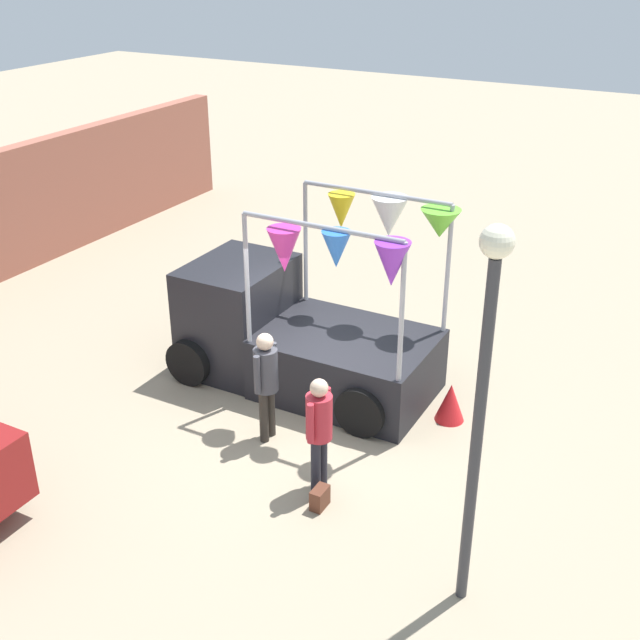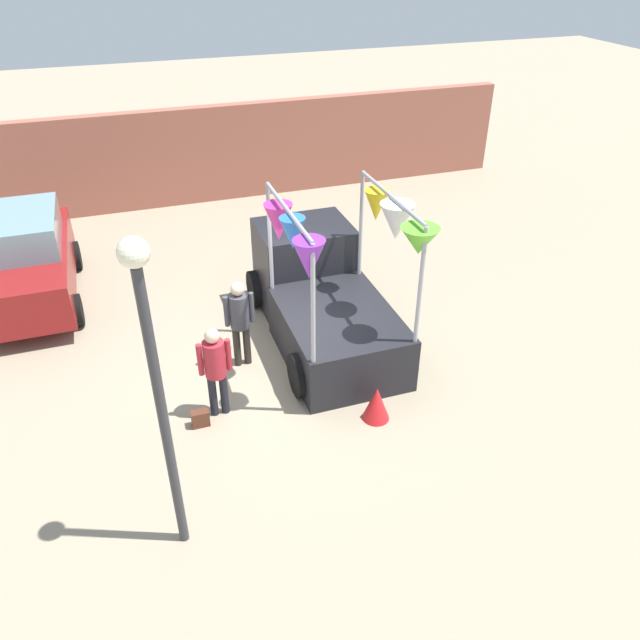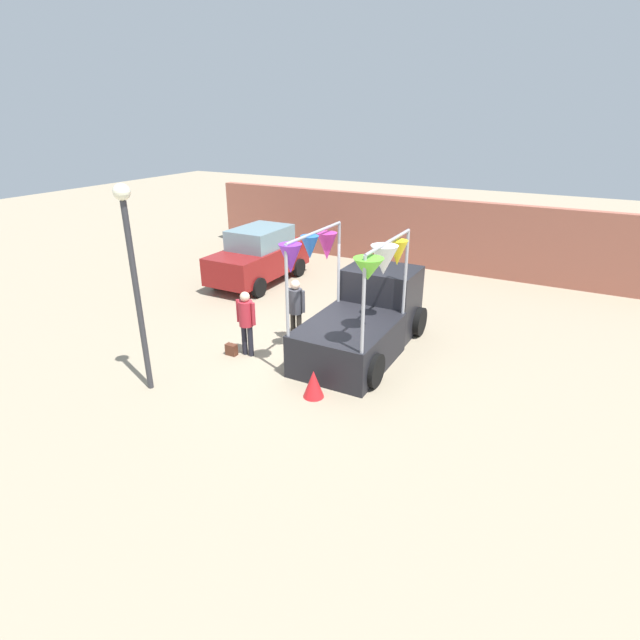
% 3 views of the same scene
% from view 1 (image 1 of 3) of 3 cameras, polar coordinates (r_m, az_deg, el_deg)
% --- Properties ---
extents(ground_plane, '(60.00, 60.00, 0.00)m').
position_cam_1_polar(ground_plane, '(12.11, -0.94, -6.95)').
color(ground_plane, gray).
extents(vendor_truck, '(2.43, 4.18, 3.06)m').
position_cam_1_polar(vendor_truck, '(12.73, -1.98, -0.55)').
color(vendor_truck, black).
rests_on(vendor_truck, ground).
extents(person_customer, '(0.53, 0.34, 1.63)m').
position_cam_1_polar(person_customer, '(10.18, -0.06, -7.42)').
color(person_customer, black).
rests_on(person_customer, ground).
extents(person_vendor, '(0.53, 0.34, 1.67)m').
position_cam_1_polar(person_vendor, '(11.16, -3.86, -4.03)').
color(person_vendor, '#2D2823').
rests_on(person_vendor, ground).
extents(handbag, '(0.28, 0.16, 0.28)m').
position_cam_1_polar(handbag, '(10.34, -0.01, -12.53)').
color(handbag, '#592D1E').
rests_on(handbag, ground).
extents(street_lamp, '(0.32, 0.32, 4.29)m').
position_cam_1_polar(street_lamp, '(7.78, 11.53, -3.96)').
color(street_lamp, '#333338').
rests_on(street_lamp, ground).
extents(folded_kite_bundle_crimson, '(0.52, 0.52, 0.60)m').
position_cam_1_polar(folded_kite_bundle_crimson, '(12.06, 9.25, -5.79)').
color(folded_kite_bundle_crimson, red).
rests_on(folded_kite_bundle_crimson, ground).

